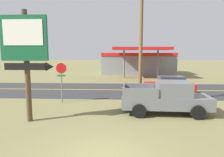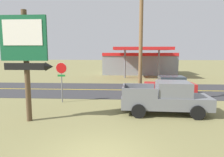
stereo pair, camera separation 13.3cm
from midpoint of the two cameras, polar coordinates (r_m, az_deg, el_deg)
road_asphalt at (r=19.88m, az=1.03°, el=-3.25°), size 140.00×8.00×0.02m
road_centre_line at (r=19.87m, az=1.03°, el=-3.21°), size 126.00×0.20×0.01m
motel_sign at (r=11.34m, az=-22.88°, el=7.56°), size 2.70×0.54×5.85m
stop_sign at (r=15.21m, az=-13.84°, el=0.91°), size 0.80×0.08×2.95m
utility_pole at (r=14.17m, az=8.42°, el=10.98°), size 1.80×0.26×8.62m
gas_station at (r=34.88m, az=7.68°, el=4.51°), size 12.00×11.50×4.40m
pickup_grey_parked_on_lawn at (r=12.65m, az=15.31°, el=-5.33°), size 5.27×2.39×1.96m
car_red_near_lane at (r=18.21m, az=16.25°, el=-1.91°), size 4.20×2.00×1.64m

